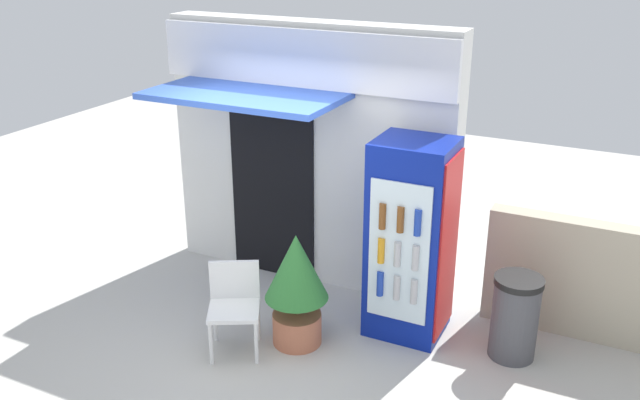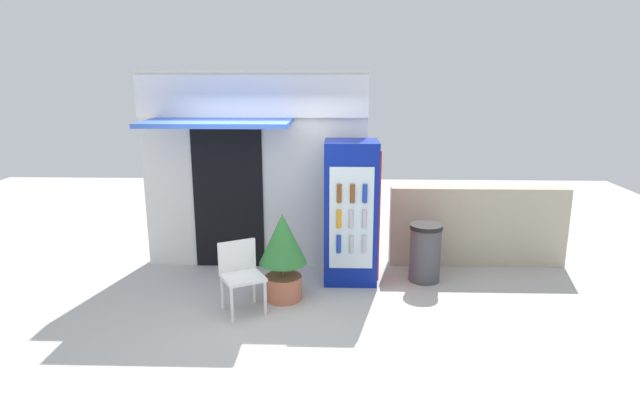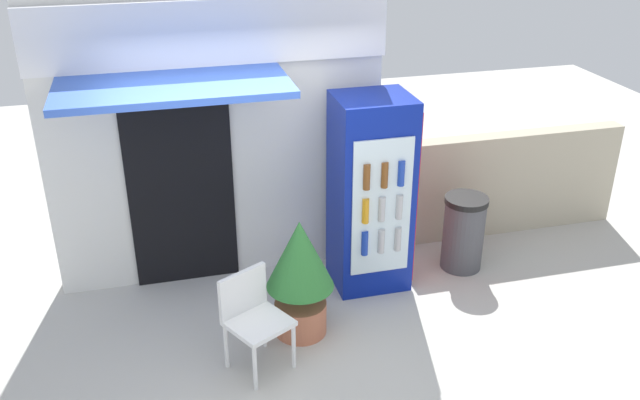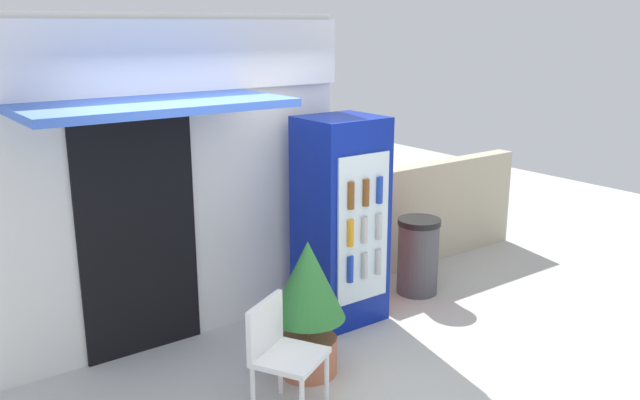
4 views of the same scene
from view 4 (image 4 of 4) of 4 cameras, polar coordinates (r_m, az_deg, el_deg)
The scene contains 6 objects.
storefront_building at distance 5.82m, azimuth -12.81°, elevation 2.14°, with size 3.20×1.34×2.81m.
drink_cooler at distance 6.13m, azimuth 1.86°, elevation -1.78°, with size 0.73×0.69×1.92m.
plastic_chair at distance 4.83m, azimuth -3.45°, elevation -12.58°, with size 0.61×0.60×0.84m.
potted_plant_near_shop at distance 5.25m, azimuth -1.04°, elevation -8.35°, with size 0.59×0.59×1.11m.
trash_bin at distance 6.95m, azimuth 8.40°, elevation -4.76°, with size 0.44×0.44×0.80m.
stone_boundary_wall at distance 7.91m, azimuth 9.62°, elevation -0.97°, with size 2.56×0.20×1.17m, color #B7AD93.
Camera 4 is at (-2.55, -3.56, 2.72)m, focal length 37.28 mm.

